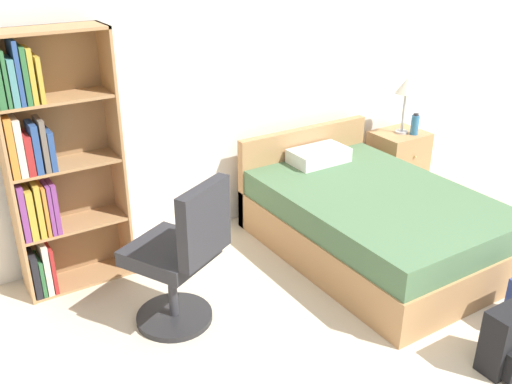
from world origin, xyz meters
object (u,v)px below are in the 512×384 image
bookshelf (47,166)px  bed (368,219)px  office_chair (181,258)px  backpack_black (509,341)px  table_lamp (406,89)px  nightstand (397,161)px  water_bottle (415,125)px

bookshelf → bed: (2.21, -0.81, -0.65)m
office_chair → backpack_black: (1.42, -1.40, -0.31)m
bed → table_lamp: table_lamp is taller
office_chair → nightstand: (2.73, 0.83, -0.20)m
bookshelf → water_bottle: size_ratio=8.88×
backpack_black → bookshelf: bearing=130.5°
bed → office_chair: size_ratio=1.88×
office_chair → bookshelf: bearing=121.0°
bookshelf → nightstand: 3.33m
bed → nightstand: bearing=35.1°
water_bottle → table_lamp: bearing=125.5°
bed → backpack_black: 1.51m
backpack_black → bed: bearing=80.2°
bookshelf → water_bottle: bookshelf is taller
bookshelf → backpack_black: bearing=-49.5°
table_lamp → water_bottle: table_lamp is taller
bed → backpack_black: bearing=-99.8°
office_chair → backpack_black: office_chair is taller
bookshelf → nightstand: size_ratio=3.06×
table_lamp → water_bottle: 0.35m
office_chair → backpack_black: 2.01m
bookshelf → office_chair: (0.54, -0.90, -0.43)m
nightstand → office_chair: bearing=-163.1°
office_chair → backpack_black: size_ratio=2.52×
bookshelf → table_lamp: bookshelf is taller
nightstand → table_lamp: table_lamp is taller
nightstand → backpack_black: (-1.31, -2.23, -0.10)m
water_bottle → backpack_black: (-1.39, -2.12, -0.50)m
nightstand → table_lamp: (0.00, -0.01, 0.73)m
nightstand → table_lamp: size_ratio=1.13×
bookshelf → nightstand: (3.27, -0.06, -0.64)m
office_chair → bed: bearing=3.0°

